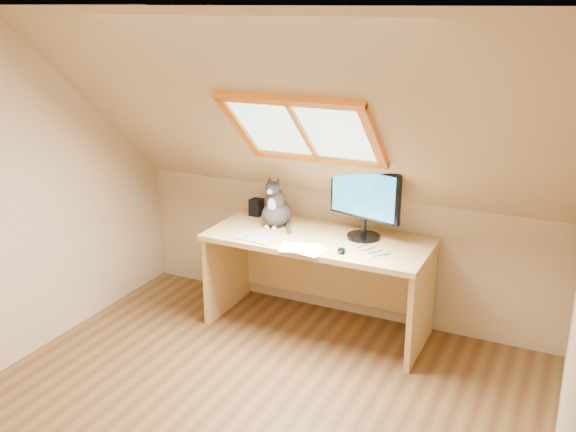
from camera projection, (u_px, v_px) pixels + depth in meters
The scene contains 10 objects.
ground at pixel (230, 430), 3.81m from camera, with size 3.50×3.50×0.00m, color brown.
room_shell at pixel (212, 205), 3.28m from camera, with size 3.52×3.52×2.41m.
desk at pixel (322, 262), 4.90m from camera, with size 1.67×0.73×0.76m.
monitor at pixel (365, 198), 4.64m from camera, with size 0.57×0.24×0.53m.
cat at pixel (276, 208), 4.95m from camera, with size 0.22×0.27×0.41m.
desk_speaker at pixel (256, 207), 5.22m from camera, with size 0.09×0.09×0.14m, color black.
graphics_tablet at pixel (256, 237), 4.74m from camera, with size 0.27×0.19×0.01m, color #B2B2B7.
mouse at pixel (341, 250), 4.46m from camera, with size 0.06×0.10×0.03m, color black.
papers at pixel (296, 247), 4.56m from camera, with size 0.33×0.27×0.00m.
cables at pixel (358, 249), 4.51m from camera, with size 0.51×0.26×0.01m.
Camera 1 is at (1.70, -2.75, 2.41)m, focal length 40.00 mm.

